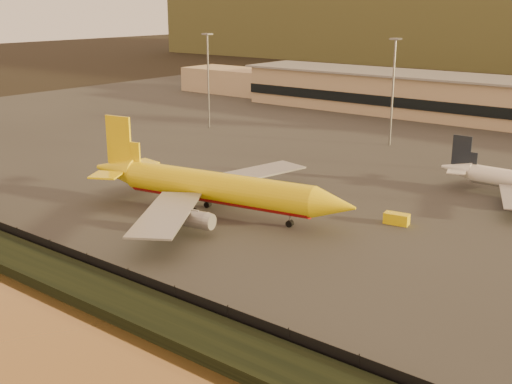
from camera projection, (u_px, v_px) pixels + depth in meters
ground at (191, 253)px, 89.75m from camera, size 900.00×900.00×0.00m
embankment at (92, 289)px, 76.74m from camera, size 320.00×7.00×1.40m
tarmac at (453, 141)px, 161.27m from camera, size 320.00×220.00×0.20m
perimeter_fence at (118, 274)px, 79.59m from camera, size 300.00×0.05×2.20m
terminal_building at (447, 98)px, 191.13m from camera, size 202.00×25.00×12.60m
apron_light_masts at (492, 92)px, 132.86m from camera, size 152.20×12.20×25.40m
dhl_cargo_jet at (214, 188)px, 104.46m from camera, size 48.91×47.31×14.64m
gse_vehicle_yellow at (397, 219)px, 100.45m from camera, size 4.09×2.29×1.74m
gse_vehicle_white at (224, 180)px, 121.85m from camera, size 4.47×2.40×1.93m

